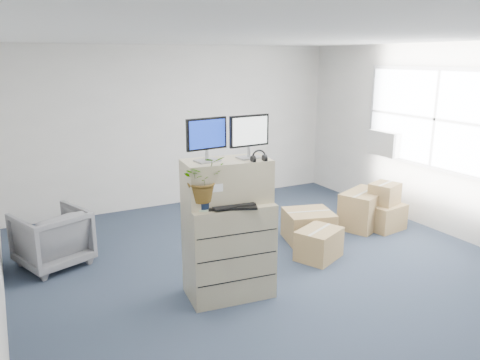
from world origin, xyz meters
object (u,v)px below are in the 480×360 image
Objects in this scene: office_chair at (52,235)px; monitor_left at (207,137)px; filing_cabinet_lower at (229,249)px; monitor_right at (249,134)px; keyboard at (232,206)px; water_bottle at (237,188)px; potted_plant at (203,185)px.

monitor_left is at bearing 110.36° from office_chair.
monitor_right is at bearing 9.14° from filing_cabinet_lower.
filing_cabinet_lower is 2.13× the size of keyboard.
monitor_left is 1.56× the size of water_bottle.
water_bottle is (0.15, 0.19, 0.14)m from keyboard.
monitor_left is at bearing 147.57° from keyboard.
monitor_left reaches higher than office_chair.
monitor_right is 0.93× the size of potted_plant.
monitor_left reaches higher than potted_plant.
office_chair is at bearing 136.16° from water_bottle.
monitor_left is 0.47m from monitor_right.
potted_plant is (-0.44, -0.09, 0.11)m from water_bottle.
monitor_right reaches higher than filing_cabinet_lower.
office_chair is at bearing 124.41° from monitor_left.
monitor_right is 1.59× the size of water_bottle.
keyboard is (-0.04, -0.17, 0.55)m from filing_cabinet_lower.
water_bottle reaches higher than keyboard.
monitor_left is at bearing 49.83° from potted_plant.
monitor_left is at bearing 168.93° from filing_cabinet_lower.
filing_cabinet_lower is at bearing 178.95° from monitor_right.
water_bottle is 0.46m from potted_plant.
water_bottle is at bearing 115.30° from office_chair.
monitor_left reaches higher than keyboard.
monitor_left is (-0.21, 0.07, 1.26)m from filing_cabinet_lower.
potted_plant is at bearing 105.83° from office_chair.
keyboard is (0.17, -0.24, -0.71)m from monitor_left.
potted_plant is at bearing -161.44° from filing_cabinet_lower.
keyboard is at bearing -61.18° from monitor_left.
keyboard is at bearing -96.28° from filing_cabinet_lower.
filing_cabinet_lower is at bearing -24.30° from monitor_left.
monitor_left reaches higher than filing_cabinet_lower.
keyboard is 0.28m from water_bottle.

